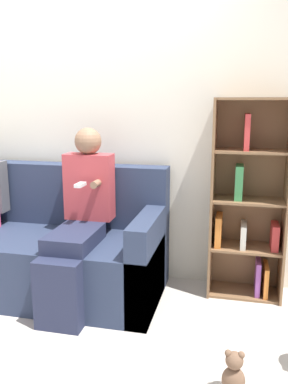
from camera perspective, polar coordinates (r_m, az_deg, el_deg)
ground_plane at (r=2.93m, az=-14.56°, el=-17.65°), size 14.00×14.00×0.00m
back_wall at (r=3.44m, az=-8.14°, el=9.41°), size 10.00×0.06×2.55m
couch at (r=3.29m, az=-13.04°, el=-7.88°), size 1.76×0.85×0.96m
adult_seated at (r=2.95m, az=-9.10°, el=-3.41°), size 0.36×0.78×1.27m
bookshelf at (r=3.14m, az=14.42°, el=-1.70°), size 0.54×0.31×1.48m
teddy_bear at (r=2.30m, az=12.48°, el=-23.60°), size 0.12×0.10×0.24m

